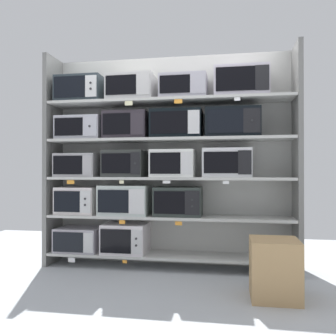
{
  "coord_description": "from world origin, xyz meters",
  "views": [
    {
      "loc": [
        0.67,
        -3.91,
        1.08
      ],
      "look_at": [
        0.0,
        0.0,
        1.11
      ],
      "focal_mm": 38.05,
      "sensor_mm": 36.0,
      "label": 1
    }
  ],
  "objects": [
    {
      "name": "shelf_4",
      "position": [
        0.0,
        0.0,
        1.85
      ],
      "size": [
        2.7,
        0.41,
        0.03
      ],
      "primitive_type": "cube",
      "color": "beige"
    },
    {
      "name": "upright_right",
      "position": [
        1.38,
        0.0,
        1.21
      ],
      "size": [
        0.05,
        0.41,
        2.42
      ],
      "primitive_type": "cube",
      "color": "slate",
      "rests_on": "ground"
    },
    {
      "name": "shelf_1",
      "position": [
        0.0,
        0.0,
        0.57
      ],
      "size": [
        2.7,
        0.41,
        0.03
      ],
      "primitive_type": "cube",
      "color": "beige"
    },
    {
      "name": "microwave_8",
      "position": [
        0.65,
        -0.0,
        1.17
      ],
      "size": [
        0.52,
        0.34,
        0.31
      ],
      "color": "silver",
      "rests_on": "shelf_2"
    },
    {
      "name": "price_tag_9",
      "position": [
        0.15,
        -0.21,
        1.81
      ],
      "size": [
        0.08,
        0.0,
        0.04
      ],
      "primitive_type": "cube",
      "color": "orange"
    },
    {
      "name": "price_tag_3",
      "position": [
        0.15,
        -0.21,
        0.53
      ],
      "size": [
        0.07,
        0.0,
        0.04
      ],
      "primitive_type": "cube",
      "color": "orange"
    },
    {
      "name": "microwave_3",
      "position": [
        -0.49,
        -0.0,
        0.75
      ],
      "size": [
        0.55,
        0.42,
        0.33
      ],
      "color": "#B2BEB7",
      "rests_on": "shelf_1"
    },
    {
      "name": "price_tag_10",
      "position": [
        0.76,
        -0.21,
        1.82
      ],
      "size": [
        0.06,
        0.0,
        0.04
      ],
      "primitive_type": "cube",
      "color": "white"
    },
    {
      "name": "microwave_6",
      "position": [
        -0.49,
        -0.0,
        1.16
      ],
      "size": [
        0.46,
        0.41,
        0.3
      ],
      "color": "#2D302E",
      "rests_on": "shelf_2"
    },
    {
      "name": "price_tag_4",
      "position": [
        -1.06,
        -0.21,
        0.96
      ],
      "size": [
        0.09,
        0.0,
        0.04
      ],
      "primitive_type": "cube",
      "color": "orange"
    },
    {
      "name": "microwave_0",
      "position": [
        -1.04,
        -0.0,
        0.29
      ],
      "size": [
        0.5,
        0.4,
        0.27
      ],
      "color": "#A39DA8",
      "rests_on": "shelf_0"
    },
    {
      "name": "back_panel",
      "position": [
        0.0,
        0.22,
        1.21
      ],
      "size": [
        2.9,
        0.04,
        2.42
      ],
      "primitive_type": "cube",
      "color": "#B2B2AD",
      "rests_on": "ground"
    },
    {
      "name": "microwave_14",
      "position": [
        -0.42,
        -0.0,
        2.01
      ],
      "size": [
        0.52,
        0.4,
        0.29
      ],
      "color": "#B7B6B5",
      "rests_on": "shelf_4"
    },
    {
      "name": "microwave_4",
      "position": [
        0.12,
        -0.0,
        0.74
      ],
      "size": [
        0.52,
        0.35,
        0.32
      ],
      "color": "#2C3430",
      "rests_on": "shelf_1"
    },
    {
      "name": "price_tag_7",
      "position": [
        0.64,
        -0.21,
        0.96
      ],
      "size": [
        0.06,
        0.0,
        0.03
      ],
      "primitive_type": "cube",
      "color": "white"
    },
    {
      "name": "shelf_3",
      "position": [
        0.0,
        0.0,
        1.43
      ],
      "size": [
        2.7,
        0.41,
        0.03
      ],
      "primitive_type": "cube",
      "color": "beige"
    },
    {
      "name": "ground",
      "position": [
        0.0,
        -1.0,
        -0.01
      ],
      "size": [
        6.7,
        6.0,
        0.02
      ],
      "primitive_type": "cube",
      "color": "#B2B7BC"
    },
    {
      "name": "price_tag_6",
      "position": [
        0.02,
        -0.21,
        0.96
      ],
      "size": [
        0.08,
        0.0,
        0.03
      ],
      "primitive_type": "cube",
      "color": "white"
    },
    {
      "name": "shelf_0",
      "position": [
        0.0,
        0.0,
        0.14
      ],
      "size": [
        2.7,
        0.41,
        0.03
      ],
      "primitive_type": "cube",
      "color": "beige",
      "rests_on": "ground"
    },
    {
      "name": "price_tag_0",
      "position": [
        -1.05,
        -0.21,
        0.09
      ],
      "size": [
        0.08,
        0.0,
        0.05
      ],
      "primitive_type": "cube",
      "color": "white"
    },
    {
      "name": "upright_left",
      "position": [
        -1.38,
        0.0,
        1.21
      ],
      "size": [
        0.05,
        0.41,
        2.42
      ],
      "primitive_type": "cube",
      "color": "slate",
      "rests_on": "ground"
    },
    {
      "name": "microwave_7",
      "position": [
        0.06,
        -0.0,
        1.16
      ],
      "size": [
        0.48,
        0.43,
        0.3
      ],
      "color": "white",
      "rests_on": "shelf_2"
    },
    {
      "name": "microwave_15",
      "position": [
        0.18,
        -0.0,
        2.0
      ],
      "size": [
        0.51,
        0.38,
        0.26
      ],
      "color": "#A4A1AD",
      "rests_on": "shelf_4"
    },
    {
      "name": "price_tag_1",
      "position": [
        -0.44,
        -0.21,
        0.1
      ],
      "size": [
        0.05,
        0.0,
        0.03
      ],
      "primitive_type": "cube",
      "color": "orange"
    },
    {
      "name": "price_tag_8",
      "position": [
        -0.39,
        -0.21,
        1.81
      ],
      "size": [
        0.08,
        0.0,
        0.05
      ],
      "primitive_type": "cube",
      "color": "beige"
    },
    {
      "name": "microwave_5",
      "position": [
        -1.05,
        -0.0,
        1.14
      ],
      "size": [
        0.48,
        0.39,
        0.27
      ],
      "color": "#A3A0A3",
      "rests_on": "shelf_2"
    },
    {
      "name": "microwave_13",
      "position": [
        -1.02,
        -0.0,
        2.02
      ],
      "size": [
        0.53,
        0.39,
        0.3
      ],
      "color": "#293439",
      "rests_on": "shelf_4"
    },
    {
      "name": "microwave_1",
      "position": [
        -0.49,
        -0.0,
        0.32
      ],
      "size": [
        0.49,
        0.42,
        0.33
      ],
      "color": "silver",
      "rests_on": "shelf_0"
    },
    {
      "name": "microwave_12",
      "position": [
        0.71,
        -0.0,
        1.6
      ],
      "size": [
        0.58,
        0.37,
        0.32
      ],
      "color": "black",
      "rests_on": "shelf_3"
    },
    {
      "name": "price_tag_5",
      "position": [
        -0.47,
        -0.21,
        0.96
      ],
      "size": [
        0.05,
        0.0,
        0.04
      ],
      "primitive_type": "cube",
      "color": "beige"
    },
    {
      "name": "microwave_9",
      "position": [
        -1.02,
        -0.0,
        1.58
      ],
      "size": [
        0.53,
        0.35,
        0.27
      ],
      "color": "#B2B2BC",
      "rests_on": "shelf_3"
    },
    {
      "name": "price_tag_2",
      "position": [
        -0.47,
        -0.21,
        0.53
      ],
      "size": [
        0.07,
        0.0,
        0.04
      ],
      "primitive_type": "cube",
      "color": "orange"
    },
    {
      "name": "microwave_10",
      "position": [
        -0.47,
        -0.0,
        1.59
      ],
      "size": [
        0.49,
        0.37,
        0.3
      ],
      "color": "#2E282F",
      "rests_on": "shelf_3"
    },
    {
      "name": "microwave_2",
      "position": [
        -1.06,
        -0.0,
        0.74
      ],
      "size": [
        0.46,
        0.36,
        0.31
      ],
      "color": "silver",
      "rests_on": "shelf_1"
    },
    {
      "name": "shelf_2",
      "position": [
        0.0,
        0.0,
        1.0
      ],
      "size": [
        2.7,
        0.41,
        0.03
      ],
      "primitive_type": "cube",
      "color": "beige"
    },
    {
      "name": "shipping_carton",
      "position": [
        1.05,
        -0.79,
        0.25
      ],
      "size": [
        0.4,
        0.4,
        0.5
      ],
      "primitive_type": "cube",
      "color": "tan",
      "rests_on": "ground"
    },
    {
      "name": "microwave_16",
      "position": [
        0.8,
        -0.0,
        2.03
      ],
      "size": [
        0.57,
        0.39,
        0.32
      ],
      "color": "#BAB2C1",
      "rests_on": "shelf_4"
    },
    {
      "name": "microwave_11",
      "position": [
        0.1,
        -0.0,
        1.6
      ],
      "size": [
        0.56,
        0.36,
        0.31
      ],
      "color": "black",
      "rests_on": "shelf_3"
    }
  ]
}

